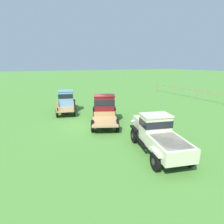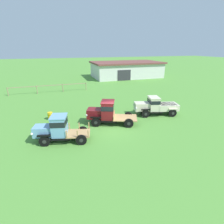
{
  "view_description": "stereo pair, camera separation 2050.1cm",
  "coord_description": "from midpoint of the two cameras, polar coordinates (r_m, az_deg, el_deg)",
  "views": [
    {
      "loc": [
        12.79,
        -4.21,
        4.78
      ],
      "look_at": [
        0.49,
        1.68,
        1.0
      ],
      "focal_mm": 28.0,
      "sensor_mm": 36.0,
      "label": 1
    },
    {
      "loc": [
        -4.86,
        -14.32,
        7.28
      ],
      "look_at": [
        0.49,
        1.68,
        1.0
      ],
      "focal_mm": 28.0,
      "sensor_mm": 36.0,
      "label": 2
    }
  ],
  "objects": [
    {
      "name": "vintage_truck_midrow_center",
      "position": [
        12.37,
        67.95,
        -18.58
      ],
      "size": [
        5.17,
        2.84,
        2.09
      ],
      "color": "black",
      "rests_on": "ground"
    },
    {
      "name": "oil_drum_beside_row",
      "position": [
        17.4,
        27.29,
        -5.17
      ],
      "size": [
        0.57,
        0.57,
        0.82
      ],
      "color": "gold",
      "rests_on": "ground"
    },
    {
      "name": "vintage_truck_foreground_near",
      "position": [
        13.23,
        16.32,
        -6.79
      ],
      "size": [
        4.71,
        2.59,
        2.22
      ],
      "color": "black",
      "rests_on": "ground"
    },
    {
      "name": "ground_plane",
      "position": [
        11.74,
        36.7,
        -18.83
      ],
      "size": [
        240.0,
        240.0,
        0.0
      ],
      "primitive_type": "plane",
      "color": "#518E38"
    },
    {
      "name": "vintage_truck_second_in_line",
      "position": [
        12.36,
        39.66,
        -11.26
      ],
      "size": [
        5.26,
        3.5,
        2.34
      ],
      "color": "black",
      "rests_on": "ground"
    },
    {
      "name": "paddock_fence",
      "position": [
        28.03,
        43.03,
        0.9
      ],
      "size": [
        12.68,
        0.26,
        1.35
      ],
      "color": "#997F60",
      "rests_on": "ground"
    }
  ]
}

